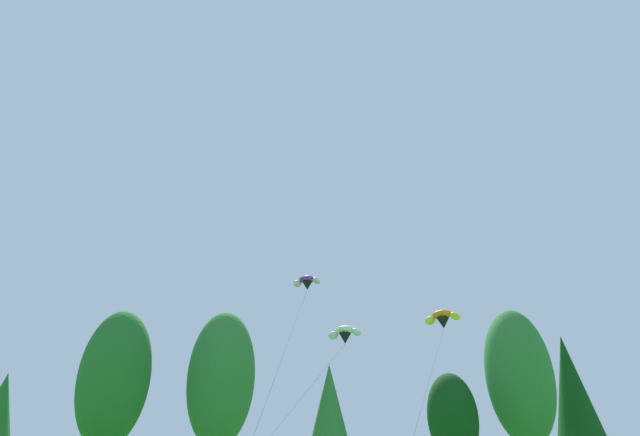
# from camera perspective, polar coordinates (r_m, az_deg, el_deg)

# --- Properties ---
(treeline_tree_d) EXTENTS (5.44, 5.44, 13.50)m
(treeline_tree_d) POSITION_cam_1_polar(r_m,az_deg,el_deg) (44.27, -22.44, -16.50)
(treeline_tree_d) COLOR #472D19
(treeline_tree_d) RESTS_ON ground_plane
(treeline_tree_e) EXTENTS (5.65, 5.65, 14.24)m
(treeline_tree_e) POSITION_cam_1_polar(r_m,az_deg,el_deg) (45.03, -11.22, -17.47)
(treeline_tree_e) COLOR #472D19
(treeline_tree_e) RESTS_ON ground_plane
(treeline_tree_f) EXTENTS (3.84, 3.84, 10.18)m
(treeline_tree_f) POSITION_cam_1_polar(r_m,az_deg,el_deg) (46.43, 1.09, -20.98)
(treeline_tree_f) COLOR #472D19
(treeline_tree_f) RESTS_ON ground_plane
(treeline_tree_g) EXTENTS (4.34, 4.34, 9.40)m
(treeline_tree_g) POSITION_cam_1_polar(r_m,az_deg,el_deg) (47.83, 14.94, -21.17)
(treeline_tree_g) COLOR #472D19
(treeline_tree_g) RESTS_ON ground_plane
(treeline_tree_h) EXTENTS (5.96, 5.96, 15.42)m
(treeline_tree_h) POSITION_cam_1_polar(r_m,az_deg,el_deg) (51.19, 21.81, -16.38)
(treeline_tree_h) COLOR #472D19
(treeline_tree_h) RESTS_ON ground_plane
(treeline_tree_i) EXTENTS (4.83, 4.83, 14.68)m
(treeline_tree_i) POSITION_cam_1_polar(r_m,az_deg,el_deg) (61.05, 26.83, -16.98)
(treeline_tree_i) COLOR #472D19
(treeline_tree_i) RESTS_ON ground_plane
(parafoil_kite_high_purple) EXTENTS (6.65, 16.54, 14.15)m
(parafoil_kite_high_purple) POSITION_cam_1_polar(r_m,az_deg,el_deg) (40.51, -1.50, -7.37)
(parafoil_kite_high_purple) COLOR purple
(parafoil_kite_mid_orange) EXTENTS (11.21, 17.02, 11.40)m
(parafoil_kite_mid_orange) POSITION_cam_1_polar(r_m,az_deg,el_deg) (40.94, 13.84, -11.14)
(parafoil_kite_mid_orange) COLOR orange
(parafoil_kite_far_white) EXTENTS (9.81, 16.84, 10.29)m
(parafoil_kite_far_white) POSITION_cam_1_polar(r_m,az_deg,el_deg) (40.05, 2.84, -13.14)
(parafoil_kite_far_white) COLOR white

